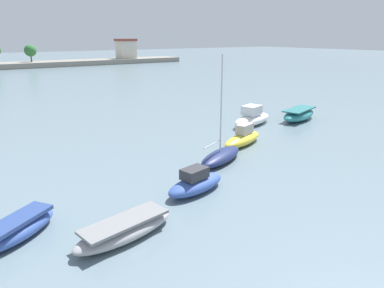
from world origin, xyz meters
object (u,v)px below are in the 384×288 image
object	(u,v)px
moored_boat_4	(221,156)
moored_boat_6	(252,118)
moored_boat_3	(196,183)
moored_boat_7	(299,115)
moored_boat_2	(125,229)
moored_boat_5	(243,138)
moored_boat_1	(19,228)

from	to	relation	value
moored_boat_4	moored_boat_6	distance (m)	11.08
moored_boat_3	moored_boat_7	world-z (taller)	moored_boat_3
moored_boat_4	moored_boat_7	xyz separation A→B (m)	(14.39, 5.17, 0.13)
moored_boat_4	moored_boat_6	bearing A→B (deg)	12.30
moored_boat_3	moored_boat_6	size ratio (longest dim) A/B	0.72
moored_boat_6	moored_boat_3	bearing A→B (deg)	-160.02
moored_boat_2	moored_boat_4	world-z (taller)	moored_boat_4
moored_boat_2	moored_boat_5	bearing A→B (deg)	18.07
moored_boat_2	moored_boat_7	bearing A→B (deg)	12.96
moored_boat_2	moored_boat_7	xyz separation A→B (m)	(23.67, 10.15, 0.17)
moored_boat_4	moored_boat_7	distance (m)	15.29
moored_boat_1	moored_boat_5	world-z (taller)	moored_boat_5
moored_boat_7	moored_boat_6	bearing A→B (deg)	151.06
moored_boat_3	moored_boat_7	bearing A→B (deg)	12.23
moored_boat_1	moored_boat_7	xyz separation A→B (m)	(27.36, 7.59, 0.13)
moored_boat_2	moored_boat_6	size ratio (longest dim) A/B	0.87
moored_boat_3	moored_boat_6	xyz separation A→B (m)	(13.20, 9.30, 0.16)
moored_boat_1	moored_boat_6	size ratio (longest dim) A/B	0.67
moored_boat_1	moored_boat_5	distance (m)	17.54
moored_boat_6	moored_boat_7	bearing A→B (deg)	-28.07
moored_boat_1	moored_boat_4	size ratio (longest dim) A/B	0.53
moored_boat_1	moored_boat_2	xyz separation A→B (m)	(3.70, -2.56, -0.04)
moored_boat_3	moored_boat_2	bearing A→B (deg)	-169.37
moored_boat_4	moored_boat_5	bearing A→B (deg)	5.59
moored_boat_3	moored_boat_1	bearing A→B (deg)	165.50
moored_boat_1	moored_boat_2	world-z (taller)	moored_boat_1
moored_boat_5	moored_boat_1	bearing A→B (deg)	176.81
moored_boat_3	moored_boat_5	size ratio (longest dim) A/B	0.82
moored_boat_3	moored_boat_4	size ratio (longest dim) A/B	0.57
moored_boat_5	moored_boat_7	distance (m)	10.86
moored_boat_1	moored_boat_7	size ratio (longest dim) A/B	0.65
moored_boat_2	moored_boat_6	distance (m)	21.57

